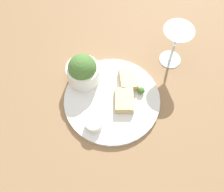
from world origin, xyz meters
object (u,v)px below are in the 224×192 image
at_px(wine_glass, 176,39).
at_px(sauce_ramekin, 94,124).
at_px(cheese_toast_near, 124,100).
at_px(cheese_toast_far, 129,79).
at_px(salad_bowl, 83,71).

bearing_deg(wine_glass, sauce_ramekin, 149.60).
bearing_deg(cheese_toast_near, sauce_ramekin, 146.11).
bearing_deg(cheese_toast_far, salad_bowl, 100.78).
relative_size(sauce_ramekin, wine_glass, 0.34).
relative_size(cheese_toast_near, cheese_toast_far, 1.03).
bearing_deg(salad_bowl, wine_glass, -58.70).
height_order(salad_bowl, cheese_toast_far, salad_bowl).
height_order(cheese_toast_far, wine_glass, wine_glass).
xyz_separation_m(cheese_toast_near, wine_glass, (0.21, -0.11, 0.09)).
bearing_deg(salad_bowl, sauce_ramekin, -151.97).
height_order(sauce_ramekin, wine_glass, wine_glass).
bearing_deg(cheese_toast_near, cheese_toast_far, 3.48).
relative_size(salad_bowl, cheese_toast_far, 1.17).
xyz_separation_m(sauce_ramekin, wine_glass, (0.31, -0.18, 0.08)).
xyz_separation_m(sauce_ramekin, cheese_toast_near, (0.10, -0.07, -0.00)).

